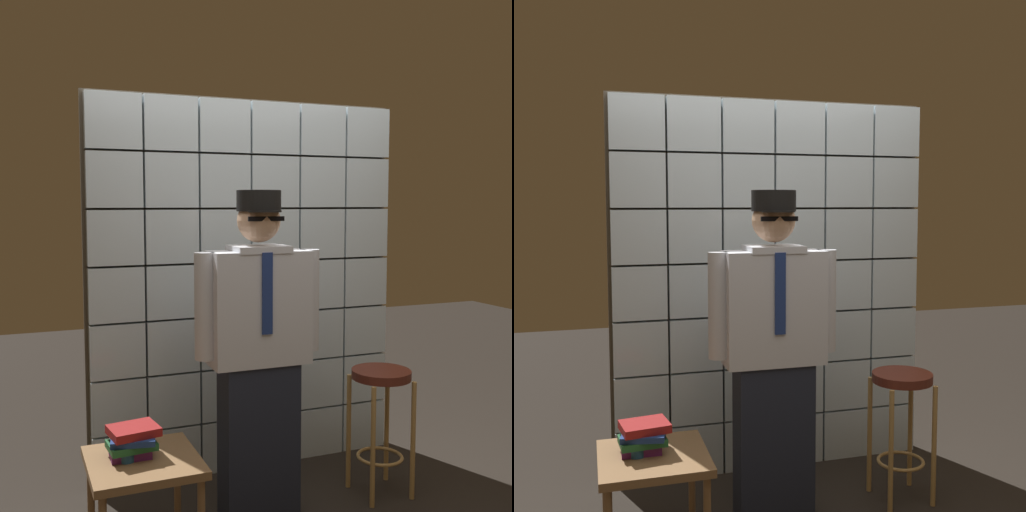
% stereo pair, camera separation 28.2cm
% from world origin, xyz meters
% --- Properties ---
extents(glass_block_wall, '(2.02, 0.10, 2.35)m').
position_xyz_m(glass_block_wall, '(-0.00, 1.17, 1.16)').
color(glass_block_wall, silver).
rests_on(glass_block_wall, ground).
extents(standing_person, '(0.70, 0.29, 1.76)m').
position_xyz_m(standing_person, '(-0.19, 0.52, 0.92)').
color(standing_person, '#1E2333').
rests_on(standing_person, ground).
extents(bar_stool, '(0.34, 0.34, 0.73)m').
position_xyz_m(bar_stool, '(0.57, 0.51, 0.55)').
color(bar_stool, '#592319').
rests_on(bar_stool, ground).
extents(side_table, '(0.52, 0.52, 0.48)m').
position_xyz_m(side_table, '(-0.84, 0.37, 0.42)').
color(side_table, brown).
rests_on(side_table, ground).
extents(book_stack, '(0.25, 0.23, 0.15)m').
position_xyz_m(book_stack, '(-0.88, 0.41, 0.56)').
color(book_stack, '#591E66').
rests_on(book_stack, side_table).
extents(coffee_mug, '(0.13, 0.08, 0.09)m').
position_xyz_m(coffee_mug, '(-0.91, 0.37, 0.53)').
color(coffee_mug, navy).
rests_on(coffee_mug, side_table).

